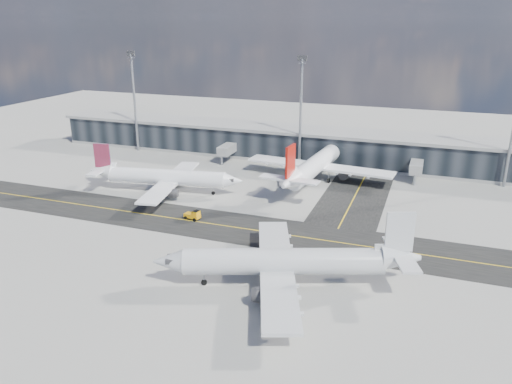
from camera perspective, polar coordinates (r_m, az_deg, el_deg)
ground at (r=91.88m, az=-2.97°, el=-5.03°), size 300.00×300.00×0.00m
taxiway_lanes at (r=99.84m, az=1.49°, el=-2.95°), size 180.00×63.00×0.03m
terminal_concourse at (r=140.06m, az=5.76°, el=5.30°), size 152.00×19.80×8.80m
floodlight_masts at (r=131.12m, az=5.14°, el=9.50°), size 102.50×0.70×28.90m
airliner_af at (r=115.22m, az=-10.41°, el=1.68°), size 36.03×30.87×10.69m
airliner_redtail at (r=122.08m, az=6.98°, el=3.20°), size 36.88×43.18×12.78m
airliner_near at (r=74.28m, az=3.61°, el=-7.96°), size 38.33×33.12×11.71m
baggage_tug at (r=99.24m, az=-7.16°, el=-2.63°), size 3.42×2.12×2.01m
service_van at (r=119.34m, az=3.33°, el=1.24°), size 4.75×6.74×1.71m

